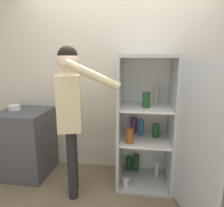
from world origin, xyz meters
name	(u,v)px	position (x,y,z in m)	size (l,w,h in m)	color
wall_back	(119,81)	(0.00, 0.98, 1.27)	(7.00, 0.06, 2.55)	beige
refrigerator	(154,126)	(0.47, 0.55, 0.79)	(0.91, 1.21, 1.61)	#B7BABC
person	(71,104)	(-0.45, 0.29, 1.09)	(0.74, 0.54, 1.70)	#262628
counter	(26,143)	(-1.23, 0.62, 0.45)	(0.63, 0.62, 0.89)	#4C4C51
bowl	(14,107)	(-1.38, 0.67, 0.93)	(0.15, 0.15, 0.07)	white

